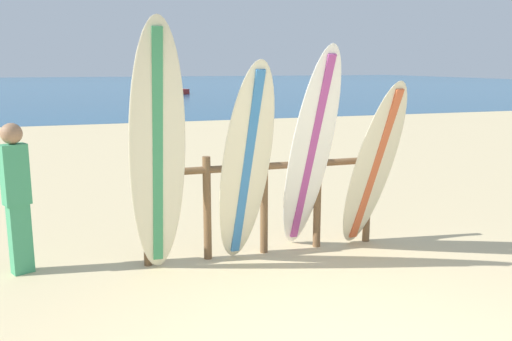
{
  "coord_description": "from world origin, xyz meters",
  "views": [
    {
      "loc": [
        -1.82,
        -2.93,
        2.18
      ],
      "look_at": [
        0.18,
        3.16,
        0.93
      ],
      "focal_mm": 38.33,
      "sensor_mm": 36.0,
      "label": 1
    }
  ],
  "objects_px": {
    "surfboard_rack": "(264,194)",
    "surfboard_leaning_left": "(246,167)",
    "surfboard_leaning_center": "(373,168)",
    "surfboard_leaning_far_left": "(157,152)",
    "surfboard_leaning_center_left": "(310,154)",
    "small_boat_offshore": "(174,91)",
    "beachgoer_standing": "(16,192)"
  },
  "relations": [
    {
      "from": "surfboard_leaning_far_left",
      "to": "surfboard_leaning_center",
      "type": "xyz_separation_m",
      "value": [
        2.46,
        0.01,
        -0.31
      ]
    },
    {
      "from": "surfboard_leaning_center",
      "to": "surfboard_leaning_left",
      "type": "bearing_deg",
      "value": -176.75
    },
    {
      "from": "surfboard_leaning_center",
      "to": "small_boat_offshore",
      "type": "distance_m",
      "value": 34.94
    },
    {
      "from": "surfboard_leaning_far_left",
      "to": "beachgoer_standing",
      "type": "xyz_separation_m",
      "value": [
        -1.39,
        0.57,
        -0.44
      ]
    },
    {
      "from": "surfboard_rack",
      "to": "small_boat_offshore",
      "type": "distance_m",
      "value": 34.73
    },
    {
      "from": "surfboard_leaning_center_left",
      "to": "surfboard_leaning_center",
      "type": "height_order",
      "value": "surfboard_leaning_center_left"
    },
    {
      "from": "small_boat_offshore",
      "to": "surfboard_leaning_center",
      "type": "bearing_deg",
      "value": -95.91
    },
    {
      "from": "surfboard_leaning_left",
      "to": "surfboard_leaning_far_left",
      "type": "bearing_deg",
      "value": 175.06
    },
    {
      "from": "surfboard_leaning_left",
      "to": "surfboard_leaning_center",
      "type": "relative_size",
      "value": 1.11
    },
    {
      "from": "surfboard_leaning_center_left",
      "to": "small_boat_offshore",
      "type": "height_order",
      "value": "surfboard_leaning_center_left"
    },
    {
      "from": "surfboard_leaning_center",
      "to": "small_boat_offshore",
      "type": "relative_size",
      "value": 0.79
    },
    {
      "from": "beachgoer_standing",
      "to": "small_boat_offshore",
      "type": "xyz_separation_m",
      "value": [
        7.45,
        34.19,
        -0.62
      ]
    },
    {
      "from": "surfboard_rack",
      "to": "surfboard_leaning_center_left",
      "type": "relative_size",
      "value": 1.17
    },
    {
      "from": "surfboard_rack",
      "to": "surfboard_leaning_center",
      "type": "distance_m",
      "value": 1.29
    },
    {
      "from": "surfboard_rack",
      "to": "surfboard_leaning_left",
      "type": "height_order",
      "value": "surfboard_leaning_left"
    },
    {
      "from": "surfboard_leaning_far_left",
      "to": "surfboard_leaning_center",
      "type": "relative_size",
      "value": 1.3
    },
    {
      "from": "surfboard_leaning_far_left",
      "to": "small_boat_offshore",
      "type": "bearing_deg",
      "value": 80.11
    },
    {
      "from": "surfboard_leaning_center_left",
      "to": "surfboard_leaning_left",
      "type": "bearing_deg",
      "value": -169.62
    },
    {
      "from": "surfboard_leaning_center",
      "to": "surfboard_leaning_far_left",
      "type": "bearing_deg",
      "value": -179.75
    },
    {
      "from": "surfboard_rack",
      "to": "surfboard_leaning_center_left",
      "type": "xyz_separation_m",
      "value": [
        0.43,
        -0.3,
        0.49
      ]
    },
    {
      "from": "surfboard_leaning_left",
      "to": "surfboard_rack",
      "type": "bearing_deg",
      "value": 51.45
    },
    {
      "from": "surfboard_leaning_left",
      "to": "surfboard_leaning_center",
      "type": "bearing_deg",
      "value": 3.25
    },
    {
      "from": "small_boat_offshore",
      "to": "beachgoer_standing",
      "type": "bearing_deg",
      "value": -102.28
    },
    {
      "from": "surfboard_leaning_center_left",
      "to": "beachgoer_standing",
      "type": "distance_m",
      "value": 3.13
    },
    {
      "from": "surfboard_leaning_far_left",
      "to": "surfboard_leaning_center_left",
      "type": "bearing_deg",
      "value": 2.26
    },
    {
      "from": "surfboard_rack",
      "to": "surfboard_leaning_far_left",
      "type": "relative_size",
      "value": 1.06
    },
    {
      "from": "surfboard_leaning_center",
      "to": "surfboard_leaning_center_left",
      "type": "bearing_deg",
      "value": 175.85
    },
    {
      "from": "surfboard_leaning_center_left",
      "to": "small_boat_offshore",
      "type": "xyz_separation_m",
      "value": [
        4.37,
        34.69,
        -0.94
      ]
    },
    {
      "from": "surfboard_leaning_left",
      "to": "surfboard_leaning_center_left",
      "type": "distance_m",
      "value": 0.81
    },
    {
      "from": "surfboard_rack",
      "to": "surfboard_leaning_left",
      "type": "xyz_separation_m",
      "value": [
        -0.36,
        -0.45,
        0.41
      ]
    },
    {
      "from": "surfboard_leaning_far_left",
      "to": "surfboard_leaning_center",
      "type": "bearing_deg",
      "value": 0.25
    },
    {
      "from": "surfboard_leaning_center_left",
      "to": "small_boat_offshore",
      "type": "distance_m",
      "value": 34.98
    }
  ]
}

